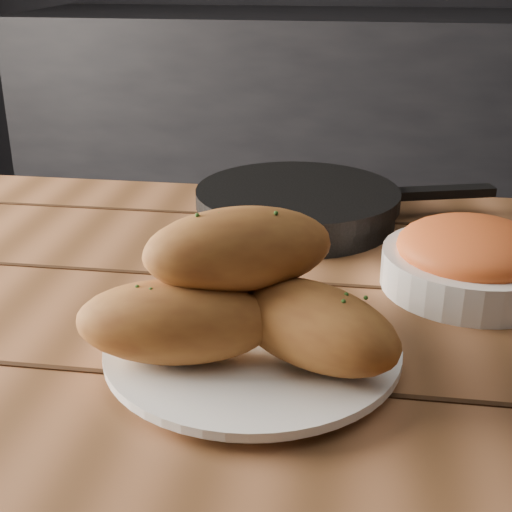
{
  "coord_description": "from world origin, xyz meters",
  "views": [
    {
      "loc": [
        -0.31,
        -0.67,
        1.08
      ],
      "look_at": [
        -0.39,
        -0.12,
        0.84
      ],
      "focal_mm": 50.0,
      "sensor_mm": 36.0,
      "label": 1
    }
  ],
  "objects": [
    {
      "name": "counter",
      "position": [
        0.0,
        1.7,
        0.45
      ],
      "size": [
        2.8,
        0.6,
        0.9
      ],
      "primitive_type": "cube",
      "color": "black",
      "rests_on": "ground"
    },
    {
      "name": "table",
      "position": [
        -0.36,
        -0.08,
        0.65
      ],
      "size": [
        1.59,
        0.86,
        0.75
      ],
      "color": "brown",
      "rests_on": "ground"
    },
    {
      "name": "plate",
      "position": [
        -0.39,
        -0.14,
        0.76
      ],
      "size": [
        0.25,
        0.25,
        0.02
      ],
      "color": "white",
      "rests_on": "table"
    },
    {
      "name": "bread_rolls",
      "position": [
        -0.39,
        -0.14,
        0.82
      ],
      "size": [
        0.28,
        0.23,
        0.12
      ],
      "color": "#A56A2E",
      "rests_on": "plate"
    },
    {
      "name": "skillet",
      "position": [
        -0.38,
        0.21,
        0.77
      ],
      "size": [
        0.39,
        0.26,
        0.05
      ],
      "color": "black",
      "rests_on": "table"
    },
    {
      "name": "bowl",
      "position": [
        -0.18,
        0.04,
        0.78
      ],
      "size": [
        0.18,
        0.18,
        0.07
      ],
      "color": "white",
      "rests_on": "table"
    }
  ]
}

